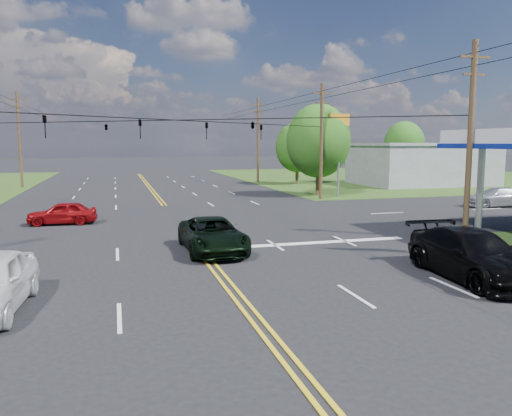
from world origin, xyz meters
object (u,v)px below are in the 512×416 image
object	(u,v)px
tree_right_a	(318,141)
tree_right_b	(297,147)
pole_ne	(321,140)
retail_ne	(421,165)
tree_far_r	(404,144)
pole_se	(470,138)
pole_right_far	(258,139)
pole_left_far	(19,138)
suv_black	(472,254)
pickup_dkgreen	(213,235)

from	to	relation	value
tree_right_a	tree_right_b	xyz separation A→B (m)	(2.50, 12.00, -0.65)
pole_ne	retail_ne	bearing A→B (deg)	32.91
tree_right_b	tree_far_r	size ratio (longest dim) A/B	0.93
pole_se	pole_right_far	xyz separation A→B (m)	(0.00, 37.00, 0.25)
pole_se	pole_right_far	bearing A→B (deg)	90.00
pole_ne	tree_right_a	size ratio (longest dim) A/B	1.16
pole_ne	pole_right_far	size ratio (longest dim) A/B	0.95
retail_ne	pole_ne	bearing A→B (deg)	-147.09
retail_ne	pole_left_far	distance (m)	43.84
tree_right_b	retail_ne	bearing A→B (deg)	-16.50
suv_black	tree_right_a	bearing A→B (deg)	82.11
tree_right_a	suv_black	distance (m)	28.05
retail_ne	tree_right_b	xyz separation A→B (m)	(-13.50, 4.00, 2.02)
tree_far_r	pickup_dkgreen	distance (m)	51.18
tree_far_r	pickup_dkgreen	world-z (taller)	tree_far_r
suv_black	retail_ne	bearing A→B (deg)	62.23
pickup_dkgreen	pole_right_far	bearing A→B (deg)	70.48
pole_right_far	tree_right_a	xyz separation A→B (m)	(1.00, -16.00, -0.30)
pole_se	tree_right_a	size ratio (longest dim) A/B	1.16
pole_right_far	tree_right_b	distance (m)	5.40
tree_right_b	pickup_dkgreen	distance (m)	36.39
pole_right_far	pickup_dkgreen	distance (m)	38.84
pole_ne	pole_left_far	bearing A→B (deg)	143.84
pole_se	suv_black	size ratio (longest dim) A/B	1.63
pole_ne	pickup_dkgreen	xyz separation A→B (m)	(-12.50, -17.50, -4.18)
pole_se	pole_right_far	distance (m)	37.00
pole_left_far	pickup_dkgreen	world-z (taller)	pole_left_far
tree_far_r	pickup_dkgreen	bearing A→B (deg)	-131.03
pole_right_far	tree_right_b	bearing A→B (deg)	-48.81
tree_right_b	suv_black	distance (m)	40.15
pole_se	pickup_dkgreen	xyz separation A→B (m)	(-12.50, 0.50, -4.18)
tree_far_r	pole_ne	bearing A→B (deg)	-135.00
pole_right_far	tree_right_b	xyz separation A→B (m)	(3.50, -4.00, -0.95)
pole_ne	tree_far_r	world-z (taller)	pole_ne
retail_ne	pickup_dkgreen	distance (m)	41.04
pole_ne	pickup_dkgreen	bearing A→B (deg)	-125.54
pole_se	tree_far_r	world-z (taller)	pole_se
tree_far_r	suv_black	xyz separation A→B (m)	(-25.63, -45.18, -3.70)
retail_ne	pole_ne	distance (m)	20.43
tree_right_b	tree_far_r	bearing A→B (deg)	18.92
pole_se	pole_right_far	size ratio (longest dim) A/B	0.95
tree_right_a	suv_black	size ratio (longest dim) A/B	1.40
pole_se	tree_far_r	xyz separation A→B (m)	(21.00, 39.00, -0.37)
pole_se	tree_far_r	size ratio (longest dim) A/B	1.25
pole_ne	pole_left_far	distance (m)	32.20
pole_ne	tree_right_b	xyz separation A→B (m)	(3.50, 15.00, -0.70)
pickup_dkgreen	tree_far_r	bearing A→B (deg)	48.35
pole_se	pole_left_far	distance (m)	45.22
pickup_dkgreen	pole_ne	bearing A→B (deg)	53.84
pickup_dkgreen	suv_black	size ratio (longest dim) A/B	0.90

